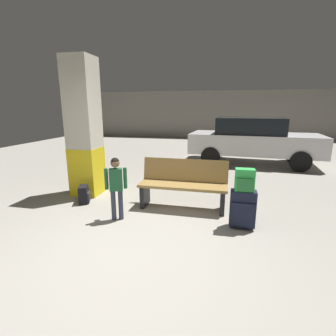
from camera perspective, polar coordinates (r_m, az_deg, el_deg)
The scene contains 9 objects.
ground_plane at distance 6.96m, azimuth 2.94°, elevation -2.03°, with size 18.00×18.00×0.10m, color gray.
garage_back_wall at distance 15.52m, azimuth 8.50°, elevation 11.87°, with size 18.00×0.12×2.80m, color gray.
structural_pillar at distance 5.50m, azimuth -18.57°, elevation 8.43°, with size 0.57×0.57×2.81m.
bench at distance 4.62m, azimuth 3.50°, elevation -3.77°, with size 1.60×0.54×0.89m.
suitcase at distance 4.03m, azimuth 16.63°, elevation -8.86°, with size 0.38×0.24×0.60m.
backpack_bright at distance 3.88m, azimuth 17.08°, elevation -2.69°, with size 0.28×0.19×0.34m.
child at distance 4.13m, azimuth -11.79°, elevation -3.18°, with size 0.33×0.20×1.05m.
backpack_dark_floor at distance 5.18m, azimuth -18.59°, elevation -5.76°, with size 0.27×0.32×0.34m.
parked_car_near at distance 8.79m, azimuth 18.75°, elevation 6.23°, with size 4.23×2.08×1.51m.
Camera 1 is at (1.08, -2.61, 1.82)m, focal length 26.74 mm.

